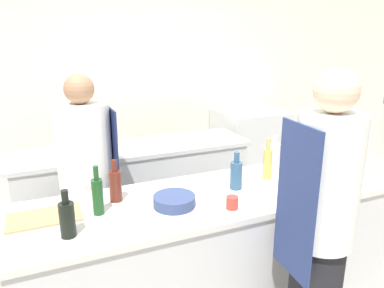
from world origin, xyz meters
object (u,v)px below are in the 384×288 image
Objects in this scene: bottle_wine at (236,174)px; bowl_mixing_large at (302,172)px; chef_at_prep_near at (321,228)px; bowl_prep_small at (174,201)px; stockpot at (79,140)px; bottle_olive_oil at (67,218)px; bottle_sauce at (115,185)px; bottle_water at (274,154)px; oven_range at (249,151)px; chef_at_stove at (88,186)px; bottle_cooking_oil at (98,195)px; cup at (232,203)px; bottle_vinegar at (267,163)px.

bottle_wine is 0.55m from bowl_mixing_large.
chef_at_prep_near is 0.85m from bowl_prep_small.
bowl_mixing_large is 0.87× the size of stockpot.
bowl_mixing_large is (1.66, 0.18, -0.06)m from bottle_olive_oil.
bottle_sauce is 1.29m from bottle_water.
oven_range is 2.57m from bottle_sauce.
oven_range is 5.05× the size of bowl_mixing_large.
bottle_cooking_oil is at bearing -3.09° from chef_at_stove.
cup is 1.74m from stockpot.
bowl_prep_small is 1.47m from stockpot.
bottle_cooking_oil is (-1.22, -0.08, -0.00)m from bottle_vinegar.
bottle_cooking_oil is 0.19m from bottle_sauce.
cup is (-0.17, -0.26, -0.06)m from bottle_wine.
bottle_vinegar is 0.27m from bowl_mixing_large.
bowl_mixing_large is 1.03m from bowl_prep_small.
bottle_water is at bearing 73.91° from chef_at_stove.
bottle_wine is 0.88× the size of bottle_cooking_oil.
bottle_wine reaches higher than bowl_mixing_large.
bottle_vinegar is (0.13, 0.71, 0.13)m from chef_at_prep_near.
bowl_mixing_large is (1.33, -0.15, -0.07)m from bottle_sauce.
bottle_vinegar is 0.28m from bottle_water.
bowl_mixing_large is at bearing 64.58° from chef_at_stove.
bottle_olive_oil is at bearing -134.48° from bottle_cooking_oil.
bottle_cooking_oil is 1.29× the size of stockpot.
bottle_olive_oil is 1.67m from bottle_water.
bowl_mixing_large is at bearing 18.54° from cup.
bottle_water is 1.04m from bowl_prep_small.
bottle_water is 0.29m from bowl_mixing_large.
stockpot is at bearing 175.86° from chef_at_stove.
stockpot is (-0.38, 1.42, 0.05)m from bowl_prep_small.
bottle_wine reaches higher than bowl_prep_small.
bowl_prep_small is (-1.02, -0.07, -0.01)m from bowl_mixing_large.
bottle_vinegar is 1.19× the size of bottle_water.
bowl_mixing_large is at bearing -43.98° from stockpot.
bottle_wine is (-1.18, -1.71, 0.49)m from oven_range.
bottle_sauce reaches higher than bowl_prep_small.
cup is (-1.35, -1.97, 0.43)m from oven_range.
chef_at_prep_near is at bearing -109.97° from bottle_water.
stockpot is (-1.40, 1.35, 0.05)m from bowl_mixing_large.
chef_at_stove reaches higher than bottle_water.
bottle_water is (1.29, 0.13, -0.01)m from bottle_sauce.
bottle_sauce reaches higher than bottle_water.
chef_at_prep_near is 6.80× the size of bowl_prep_small.
chef_at_stove is at bearing 119.94° from bowl_prep_small.
chef_at_prep_near is 5.84× the size of bottle_vinegar.
bowl_prep_small is (0.63, 0.11, -0.07)m from bottle_olive_oil.
oven_range is at bearing 39.19° from bottle_cooking_oil.
chef_at_prep_near is at bearing -40.84° from bowl_prep_small.
bottle_olive_oil is 0.94m from cup.
bottle_wine is at bearing -152.09° from bottle_water.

